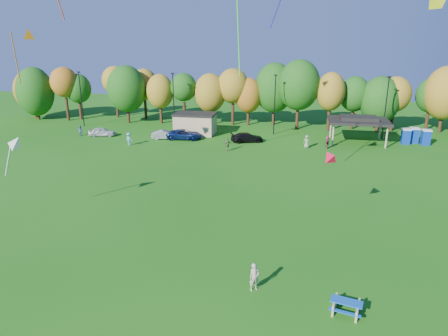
% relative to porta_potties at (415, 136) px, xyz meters
% --- Properties ---
extents(ground, '(160.00, 160.00, 0.00)m').
position_rel_porta_potties_xyz_m(ground, '(-21.95, -37.76, -1.10)').
color(ground, '#19600F').
rests_on(ground, ground).
extents(tree_line, '(93.57, 10.55, 11.15)m').
position_rel_porta_potties_xyz_m(tree_line, '(-22.98, 7.75, 4.82)').
color(tree_line, black).
rests_on(tree_line, ground).
extents(lamp_posts, '(64.50, 0.25, 9.09)m').
position_rel_porta_potties_xyz_m(lamp_posts, '(-19.95, 2.24, 3.80)').
color(lamp_posts, black).
rests_on(lamp_posts, ground).
extents(utility_building, '(6.30, 4.30, 3.25)m').
position_rel_porta_potties_xyz_m(utility_building, '(-31.95, 0.24, 0.54)').
color(utility_building, tan).
rests_on(utility_building, ground).
extents(pavilion, '(8.20, 6.20, 3.77)m').
position_rel_porta_potties_xyz_m(pavilion, '(-7.95, -0.76, 2.13)').
color(pavilion, tan).
rests_on(pavilion, ground).
extents(porta_potties, '(3.75, 2.11, 2.18)m').
position_rel_porta_potties_xyz_m(porta_potties, '(0.00, 0.00, 0.00)').
color(porta_potties, '#0B3195').
rests_on(porta_potties, ground).
extents(picnic_table, '(1.93, 1.72, 0.72)m').
position_rel_porta_potties_xyz_m(picnic_table, '(-13.13, -39.72, -0.68)').
color(picnic_table, tan).
rests_on(picnic_table, ground).
extents(kite_flyer, '(0.75, 0.70, 1.72)m').
position_rel_porta_potties_xyz_m(kite_flyer, '(-18.23, -38.59, -0.24)').
color(kite_flyer, '#CDB099').
rests_on(kite_flyer, ground).
extents(car_a, '(4.23, 2.45, 1.35)m').
position_rel_porta_potties_xyz_m(car_a, '(-45.54, -3.86, -0.42)').
color(car_a, silver).
rests_on(car_a, ground).
extents(car_b, '(4.18, 2.17, 1.31)m').
position_rel_porta_potties_xyz_m(car_b, '(-35.46, -3.88, -0.44)').
color(car_b, gray).
rests_on(car_b, ground).
extents(car_c, '(5.35, 2.85, 1.43)m').
position_rel_porta_potties_xyz_m(car_c, '(-32.69, -3.43, -0.38)').
color(car_c, navy).
rests_on(car_c, ground).
extents(car_d, '(4.98, 3.33, 1.34)m').
position_rel_porta_potties_xyz_m(car_d, '(-23.39, -3.38, -0.43)').
color(car_d, black).
rests_on(car_d, ground).
extents(far_person_0, '(0.92, 0.83, 1.55)m').
position_rel_porta_potties_xyz_m(far_person_0, '(-48.97, -4.06, -0.33)').
color(far_person_0, '#5061B1').
rests_on(far_person_0, ground).
extents(far_person_1, '(1.06, 0.95, 1.73)m').
position_rel_porta_potties_xyz_m(far_person_1, '(-25.25, -8.69, -0.23)').
color(far_person_1, '#5A6C42').
rests_on(far_person_1, ground).
extents(far_person_2, '(1.33, 1.05, 1.81)m').
position_rel_porta_potties_xyz_m(far_person_2, '(-39.20, -8.34, -0.19)').
color(far_person_2, '#509AB0').
rests_on(far_person_2, ground).
extents(far_person_3, '(0.90, 0.62, 1.76)m').
position_rel_porta_potties_xyz_m(far_person_3, '(-14.99, -5.10, -0.22)').
color(far_person_3, gray).
rests_on(far_person_3, ground).
extents(far_person_4, '(0.76, 1.72, 1.79)m').
position_rel_porta_potties_xyz_m(far_person_4, '(-12.27, -4.89, -0.20)').
color(far_person_4, '#903C54').
rests_on(far_person_4, ground).
extents(kite_3, '(1.53, 1.64, 1.34)m').
position_rel_porta_potties_xyz_m(kite_3, '(-13.83, -29.40, 4.74)').
color(kite_3, red).
extents(kite_11, '(2.20, 3.04, 5.38)m').
position_rel_porta_potties_xyz_m(kite_11, '(-41.87, -23.11, 13.47)').
color(kite_11, '#CE6A15').
extents(kite_14, '(2.19, 1.09, 3.49)m').
position_rel_porta_potties_xyz_m(kite_14, '(-37.08, -33.02, 5.56)').
color(kite_14, silver).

